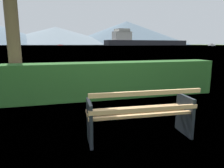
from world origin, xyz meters
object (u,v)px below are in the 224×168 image
at_px(cargo_ship_large, 141,41).
at_px(tender_far, 212,45).
at_px(sailboat_mid, 60,45).
at_px(park_bench, 140,114).

relative_size(cargo_ship_large, tender_far, 16.78).
bearing_deg(cargo_ship_large, sailboat_mid, -173.55).
bearing_deg(sailboat_mid, park_bench, -90.80).
bearing_deg(sailboat_mid, cargo_ship_large, 6.45).
xyz_separation_m(park_bench, tender_far, (139.74, 161.71, 0.29)).
xyz_separation_m(cargo_ship_large, sailboat_mid, (-98.08, -11.09, -4.87)).
distance_m(sailboat_mid, tender_far, 151.53).
height_order(park_bench, cargo_ship_large, cargo_ship_large).
bearing_deg(park_bench, cargo_ship_large, 66.99).
relative_size(park_bench, tender_far, 0.26).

